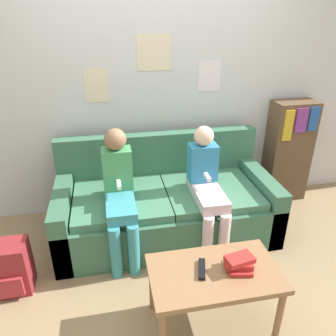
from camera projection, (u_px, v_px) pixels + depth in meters
The scene contains 10 objects.
ground_plane at pixel (178, 271), 2.64m from camera, with size 10.00×10.00×0.00m, color #937A56.
wall_back at pixel (154, 80), 3.06m from camera, with size 8.00×0.06×2.60m.
couch at pixel (165, 204), 3.03m from camera, with size 1.92×0.91×0.85m.
coffee_table at pixel (214, 278), 2.04m from camera, with size 0.81×0.47×0.45m.
person_left at pixel (119, 190), 2.63m from camera, with size 0.24×0.61×1.06m.
person_right at pixel (207, 184), 2.76m from camera, with size 0.24×0.61×1.03m.
tv_remote at pixel (202, 269), 2.02m from camera, with size 0.09×0.17×0.02m.
book_stack at pixel (239, 263), 2.01m from camera, with size 0.19×0.18×0.09m.
bookshelf at pixel (288, 151), 3.47m from camera, with size 0.43×0.27×1.08m.
backpack at pixel (11, 268), 2.39m from camera, with size 0.26×0.25×0.40m.
Camera 1 is at (-0.47, -1.95, 1.91)m, focal length 35.00 mm.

